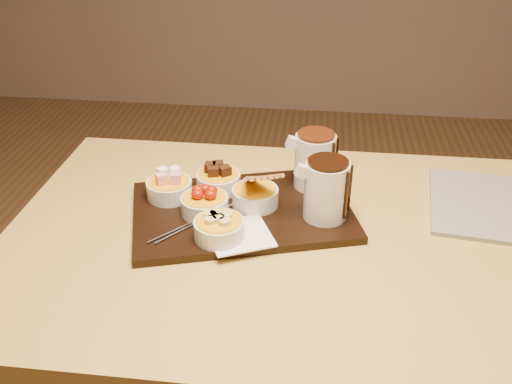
# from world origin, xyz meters

# --- Properties ---
(dining_table) EXTENTS (1.20, 0.80, 0.75)m
(dining_table) POSITION_xyz_m (0.00, 0.00, 0.65)
(dining_table) COLOR gold
(dining_table) RESTS_ON ground
(serving_board) EXTENTS (0.53, 0.42, 0.02)m
(serving_board) POSITION_xyz_m (-0.12, 0.06, 0.76)
(serving_board) COLOR black
(serving_board) RESTS_ON dining_table
(napkin) EXTENTS (0.16, 0.16, 0.00)m
(napkin) POSITION_xyz_m (-0.11, -0.04, 0.77)
(napkin) COLOR white
(napkin) RESTS_ON serving_board
(bowl_marshmallows) EXTENTS (0.10, 0.10, 0.04)m
(bowl_marshmallows) POSITION_xyz_m (-0.28, 0.09, 0.79)
(bowl_marshmallows) COLOR silver
(bowl_marshmallows) RESTS_ON serving_board
(bowl_cake) EXTENTS (0.10, 0.10, 0.04)m
(bowl_cake) POSITION_xyz_m (-0.18, 0.14, 0.79)
(bowl_cake) COLOR silver
(bowl_cake) RESTS_ON serving_board
(bowl_strawberries) EXTENTS (0.10, 0.10, 0.04)m
(bowl_strawberries) POSITION_xyz_m (-0.19, 0.03, 0.79)
(bowl_strawberries) COLOR silver
(bowl_strawberries) RESTS_ON serving_board
(bowl_biscotti) EXTENTS (0.10, 0.10, 0.04)m
(bowl_biscotti) POSITION_xyz_m (-0.09, 0.08, 0.79)
(bowl_biscotti) COLOR silver
(bowl_biscotti) RESTS_ON serving_board
(bowl_bananas) EXTENTS (0.10, 0.10, 0.04)m
(bowl_bananas) POSITION_xyz_m (-0.15, -0.05, 0.79)
(bowl_bananas) COLOR silver
(bowl_bananas) RESTS_ON serving_board
(pitcher_dark_chocolate) EXTENTS (0.11, 0.11, 0.12)m
(pitcher_dark_chocolate) POSITION_xyz_m (0.06, 0.05, 0.83)
(pitcher_dark_chocolate) COLOR silver
(pitcher_dark_chocolate) RESTS_ON serving_board
(pitcher_milk_chocolate) EXTENTS (0.11, 0.11, 0.12)m
(pitcher_milk_chocolate) POSITION_xyz_m (0.03, 0.18, 0.83)
(pitcher_milk_chocolate) COLOR silver
(pitcher_milk_chocolate) RESTS_ON serving_board
(fondue_skewers) EXTENTS (0.21, 0.19, 0.01)m
(fondue_skewers) POSITION_xyz_m (-0.20, 0.01, 0.77)
(fondue_skewers) COLOR silver
(fondue_skewers) RESTS_ON serving_board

